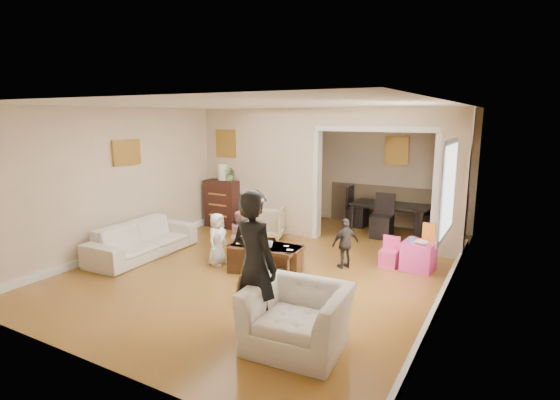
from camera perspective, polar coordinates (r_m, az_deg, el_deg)
The scene contains 27 objects.
floor at distance 7.37m, azimuth -0.77°, elevation -8.30°, with size 7.00×7.00×0.00m, color #A7742B.
partition_left at distance 9.27m, azimuth -2.59°, elevation 3.96°, with size 2.75×0.18×2.60m, color tan.
partition_right at distance 7.96m, azimuth 21.69°, elevation 2.02°, with size 0.55×0.18×2.60m, color tan.
partition_header at distance 8.17m, azimuth 12.52°, elevation 10.67°, with size 2.22×0.18×0.35m, color tan.
window_pane at distance 5.74m, azimuth 21.35°, elevation 1.36°, with size 0.03×0.95×1.10m, color white.
framed_art_partition at distance 9.60m, azimuth -7.16°, elevation 7.42°, with size 0.45×0.03×0.55m, color brown.
framed_art_sofa_wall at distance 8.25m, azimuth -19.61°, elevation 5.95°, with size 0.03×0.55×0.40m, color brown.
framed_art_alcove at distance 9.78m, azimuth 15.16°, elevation 6.31°, with size 0.45×0.03×0.55m, color brown.
sofa at distance 8.02m, azimuth -17.65°, elevation -4.98°, with size 2.04×0.80×0.60m, color beige.
armchair_back at distance 8.85m, azimuth -1.70°, elevation -2.82°, with size 0.69×0.71×0.64m, color tan.
armchair_front at distance 4.73m, azimuth 2.24°, elevation -15.32°, with size 1.04×0.91×0.67m, color beige.
dresser at distance 9.72m, azimuth -7.47°, elevation -0.43°, with size 0.76×0.43×1.05m, color black.
table_lamp at distance 9.61m, azimuth -7.58°, elevation 3.70°, with size 0.22×0.22×0.36m, color #FFF6CF.
potted_plant at distance 9.50m, azimuth -6.60°, elevation 3.46°, with size 0.27×0.24×0.31m, color #527F38.
coffee_table at distance 6.95m, azimuth -1.85°, elevation -7.68°, with size 1.12×0.56×0.42m, color #372011.
coffee_cup at distance 6.78m, azimuth -1.35°, elevation -5.87°, with size 0.10×0.10×0.09m, color white.
play_table at distance 7.33m, azimuth 17.84°, elevation -7.05°, with size 0.48×0.48×0.46m, color #FA41AF.
cereal_box at distance 7.30m, azimuth 19.10°, elevation -4.09°, with size 0.20×0.07×0.30m, color gold.
cyan_cup at distance 7.23m, azimuth 17.11°, elevation -5.02°, with size 0.08×0.08×0.08m, color #29ACD0.
toy_block at distance 7.40m, azimuth 17.24°, elevation -4.79°, with size 0.08×0.06×0.05m, color red.
play_bowl at distance 7.14m, azimuth 18.16°, elevation -5.41°, with size 0.21×0.21×0.05m, color white.
dining_table at distance 9.62m, azimuth 14.38°, elevation -2.24°, with size 1.65×0.92×0.58m, color black.
adult_person at distance 4.75m, azimuth -3.42°, elevation -8.59°, with size 0.61×0.40×1.68m, color black.
child_kneel_a at distance 7.22m, azimuth -8.29°, elevation -5.15°, with size 0.43×0.28×0.88m, color white.
child_kneel_b at distance 7.49m, azimuth -5.27°, elevation -4.61°, with size 0.41×0.32×0.85m, color pink.
child_toddler at distance 7.10m, azimuth 8.64°, elevation -5.67°, with size 0.49×0.20×0.83m, color black.
craft_papers at distance 6.87m, azimuth -2.00°, elevation -6.04°, with size 0.99×0.49×0.00m.
Camera 1 is at (3.48, -6.02, 2.43)m, focal length 27.67 mm.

